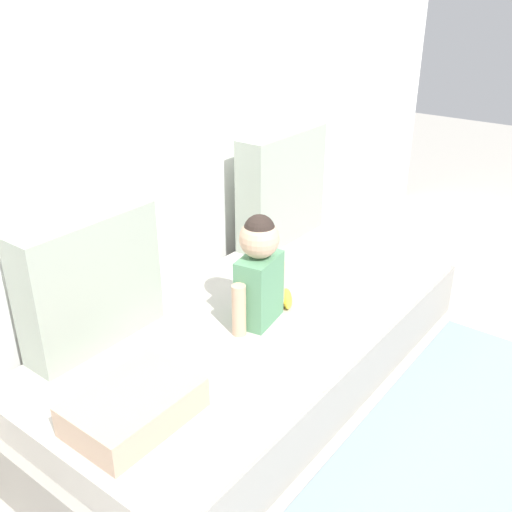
# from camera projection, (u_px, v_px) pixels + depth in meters

# --- Properties ---
(ground_plane) EXTENTS (12.00, 12.00, 0.00)m
(ground_plane) POSITION_uv_depth(u_px,v_px,m) (264.00, 379.00, 2.69)
(ground_plane) COLOR #B2ADA3
(back_wall) EXTENTS (5.45, 0.10, 2.55)m
(back_wall) POSITION_uv_depth(u_px,v_px,m) (156.00, 83.00, 2.46)
(back_wall) COLOR white
(back_wall) RESTS_ON ground
(couch) EXTENTS (2.25, 0.90, 0.41)m
(couch) POSITION_uv_depth(u_px,v_px,m) (264.00, 343.00, 2.61)
(couch) COLOR #9C978F
(couch) RESTS_ON ground
(throw_pillow_left) EXTENTS (0.55, 0.16, 0.51)m
(throw_pillow_left) POSITION_uv_depth(u_px,v_px,m) (90.00, 281.00, 2.16)
(throw_pillow_left) COLOR #99A393
(throw_pillow_left) RESTS_ON couch
(throw_pillow_right) EXTENTS (0.58, 0.16, 0.58)m
(throw_pillow_right) POSITION_uv_depth(u_px,v_px,m) (282.00, 187.00, 3.03)
(throw_pillow_right) COLOR #99A393
(throw_pillow_right) RESTS_ON couch
(toddler) EXTENTS (0.32, 0.16, 0.46)m
(toddler) POSITION_uv_depth(u_px,v_px,m) (259.00, 269.00, 2.29)
(toddler) COLOR #568E66
(toddler) RESTS_ON couch
(banana) EXTENTS (0.16, 0.14, 0.04)m
(banana) POSITION_uv_depth(u_px,v_px,m) (287.00, 298.00, 2.52)
(banana) COLOR yellow
(banana) RESTS_ON couch
(folded_blanket) EXTENTS (0.40, 0.28, 0.11)m
(folded_blanket) POSITION_uv_depth(u_px,v_px,m) (134.00, 407.00, 1.83)
(folded_blanket) COLOR tan
(folded_blanket) RESTS_ON couch
(floor_rug) EXTENTS (2.02, 1.00, 0.01)m
(floor_rug) POSITION_uv_depth(u_px,v_px,m) (481.00, 480.00, 2.14)
(floor_rug) COLOR #8499A8
(floor_rug) RESTS_ON ground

